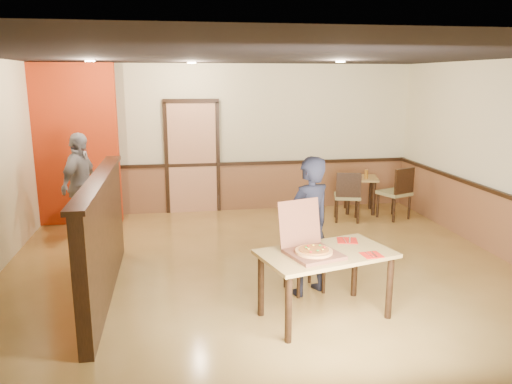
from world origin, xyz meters
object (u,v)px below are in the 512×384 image
(side_chair_right, at_px, (397,191))
(side_chair_left, at_px, (348,194))
(passerby, at_px, (81,186))
(main_table, at_px, (326,262))
(diner, at_px, (309,226))
(diner_chair, at_px, (302,253))
(side_table, at_px, (360,186))
(pizza_box, at_px, (311,248))
(condiment, at_px, (366,174))

(side_chair_right, bearing_deg, side_chair_left, -22.53)
(side_chair_left, xyz_separation_m, passerby, (-4.54, -0.14, 0.35))
(main_table, bearing_deg, diner, 76.31)
(diner_chair, distance_m, side_chair_left, 3.13)
(side_chair_right, distance_m, diner, 3.78)
(side_table, height_order, pizza_box, pizza_box)
(side_chair_right, relative_size, side_table, 1.24)
(main_table, xyz_separation_m, condiment, (2.01, 3.96, 0.13))
(diner_chair, bearing_deg, side_chair_left, 46.33)
(passerby, height_order, condiment, passerby)
(diner, bearing_deg, pizza_box, 49.65)
(side_chair_left, relative_size, diner, 0.55)
(main_table, xyz_separation_m, side_chair_right, (2.44, 3.49, -0.10))
(main_table, distance_m, side_chair_left, 3.80)
(condiment, bearing_deg, side_chair_right, -47.82)
(diner, relative_size, condiment, 9.97)
(diner, bearing_deg, passerby, -68.82)
(main_table, relative_size, passerby, 0.91)
(side_chair_left, distance_m, passerby, 4.56)
(side_chair_left, distance_m, diner, 3.25)
(main_table, relative_size, side_chair_left, 1.68)
(passerby, distance_m, pizza_box, 4.45)
(side_table, bearing_deg, side_chair_left, -127.24)
(side_chair_left, xyz_separation_m, diner, (-1.51, -2.86, 0.33))
(pizza_box, bearing_deg, condiment, 44.32)
(diner, relative_size, passerby, 0.98)
(side_chair_right, xyz_separation_m, pizza_box, (-2.61, -3.54, 0.28))
(diner, height_order, condiment, diner)
(side_chair_left, bearing_deg, passerby, 17.17)
(side_table, relative_size, pizza_box, 1.11)
(side_chair_left, height_order, side_chair_right, side_chair_right)
(passerby, bearing_deg, diner_chair, -111.75)
(pizza_box, bearing_deg, side_chair_left, 47.76)
(main_table, relative_size, side_table, 1.97)
(side_chair_left, height_order, passerby, passerby)
(side_chair_right, height_order, passerby, passerby)
(diner, xyz_separation_m, condiment, (2.03, 3.33, -0.07))
(diner_chair, bearing_deg, side_table, 44.81)
(main_table, bearing_deg, condiment, 47.92)
(side_chair_left, height_order, pizza_box, pizza_box)
(side_table, height_order, condiment, condiment)
(diner_chair, distance_m, side_chair_right, 3.69)
(side_chair_right, bearing_deg, diner_chair, 25.06)
(side_chair_right, relative_size, condiment, 5.79)
(diner_chair, distance_m, passerby, 3.97)
(side_chair_right, distance_m, pizza_box, 4.41)
(diner, height_order, pizza_box, diner)
(pizza_box, height_order, condiment, pizza_box)
(side_chair_right, height_order, pizza_box, pizza_box)
(diner_chair, height_order, side_table, diner_chair)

